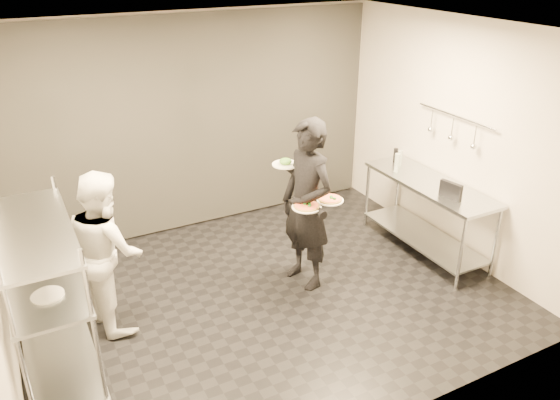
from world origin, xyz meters
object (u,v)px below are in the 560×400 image
pizza_plate_near (307,206)px  waiter (307,205)px  pos_monitor (451,190)px  salad_plate (286,163)px  bottle_clear (400,158)px  bottle_dark (396,155)px  bottle_green (397,163)px  prep_counter (427,204)px  chef (107,250)px  pass_rack (46,290)px  pizza_plate_far (330,199)px

pizza_plate_near → waiter: bearing=58.5°
pos_monitor → pizza_plate_near: bearing=156.3°
salad_plate → bottle_clear: salad_plate is taller
bottle_dark → pizza_plate_near: bearing=-155.7°
bottle_green → waiter: bearing=-165.8°
prep_counter → chef: size_ratio=1.10×
chef → bottle_green: 3.59m
pass_rack → pos_monitor: 4.24m
chef → bottle_clear: size_ratio=8.19×
pizza_plate_near → chef: bearing=166.8°
pizza_plate_near → salad_plate: salad_plate is taller
chef → pizza_plate_far: (2.24, -0.47, 0.25)m
pos_monitor → bottle_dark: (0.16, 1.17, -0.00)m
pos_monitor → bottle_clear: bottle_clear is taller
pass_rack → chef: chef is taller
pos_monitor → bottle_green: size_ratio=1.14×
waiter → pizza_plate_near: 0.22m
pass_rack → bottle_green: pass_rack is taller
prep_counter → bottle_clear: 0.72m
chef → bottle_clear: (3.75, 0.24, 0.20)m
pizza_plate_far → bottle_clear: 1.67m
chef → bottle_green: size_ratio=6.97×
prep_counter → waiter: waiter is taller
chef → pizza_plate_near: (1.96, -0.46, 0.23)m
pizza_plate_near → bottle_dark: 1.98m
waiter → pizza_plate_near: (-0.11, -0.18, 0.09)m
waiter → salad_plate: size_ratio=6.55×
bottle_green → pos_monitor: bearing=-88.5°
bottle_clear → bottle_dark: 0.12m
pass_rack → bottle_dark: (4.37, 0.72, 0.25)m
waiter → bottle_clear: (1.68, 0.53, 0.07)m
pizza_plate_far → bottle_clear: bearing=25.3°
bottle_dark → waiter: bearing=-159.3°
waiter → pizza_plate_far: (0.17, -0.19, 0.11)m
pizza_plate_far → salad_plate: salad_plate is taller
pizza_plate_near → salad_plate: (0.00, 0.47, 0.32)m
pass_rack → prep_counter: pass_rack is taller
waiter → bottle_green: waiter is taller
bottle_dark → pos_monitor: bearing=-97.8°
pass_rack → chef: 0.70m
chef → pizza_plate_far: chef is taller
pizza_plate_far → prep_counter: bearing=4.2°
pizza_plate_near → bottle_green: (1.62, 0.56, -0.00)m
chef → salad_plate: (1.96, 0.01, 0.55)m
chef → pass_rack: bearing=112.5°
chef → bottle_green: bearing=-97.0°
waiter → pass_rack: bearing=-99.5°
pizza_plate_near → bottle_clear: bottle_clear is taller
waiter → bottle_clear: bearing=96.2°
pass_rack → pizza_plate_far: pass_rack is taller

